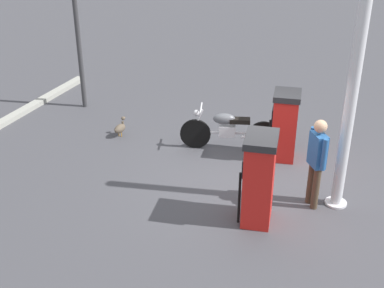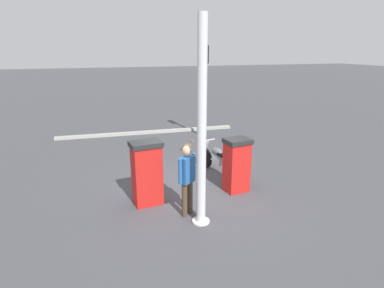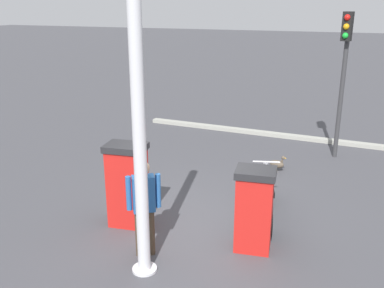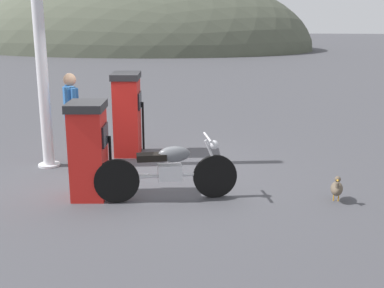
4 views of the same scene
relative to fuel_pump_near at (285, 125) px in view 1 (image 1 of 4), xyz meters
The scene contains 8 objects.
ground_plane 1.48m from the fuel_pump_near, 72.51° to the left, with size 120.00×120.00×0.00m, color #424247.
fuel_pump_near is the anchor object (origin of this frame).
fuel_pump_far 2.44m from the fuel_pump_near, 90.01° to the left, with size 0.62×0.81×1.63m.
motorcycle_near_pump 1.25m from the fuel_pump_near, ahead, with size 2.10×0.75×0.98m.
attendant_person 1.88m from the fuel_pump_near, 117.07° to the left, with size 0.39×0.52×1.70m.
wandering_duck 3.78m from the fuel_pump_near, ahead, with size 0.23×0.44×0.44m.
roadside_traffic_light 5.78m from the fuel_pump_near, 11.11° to the right, with size 0.40×0.28×3.89m.
canopy_support_pole 2.38m from the fuel_pump_near, 130.87° to the left, with size 0.40×0.40×4.43m.
Camera 1 is at (-1.82, 8.65, 5.28)m, focal length 48.30 mm.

